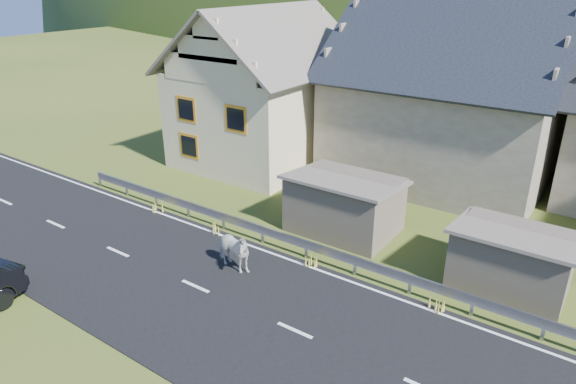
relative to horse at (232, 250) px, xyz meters
The scene contains 9 objects.
ground 4.07m from the horse, 22.69° to the right, with size 160.00×160.00×0.00m, color #2F4213.
road 4.06m from the horse, 22.69° to the right, with size 60.00×7.00×0.04m, color black.
lane_markings 4.06m from the horse, 22.69° to the right, with size 60.00×6.60×0.01m, color silver.
guardrail 4.26m from the horse, 30.21° to the left, with size 28.10×0.09×0.75m.
shed_left 5.25m from the horse, 71.29° to the left, with size 4.30×3.30×2.40m, color #6B5F50.
shed_right 9.32m from the horse, 28.61° to the left, with size 3.80×2.90×2.20m, color #6B5F50.
house_cream 12.73m from the horse, 121.16° to the left, with size 7.80×9.80×8.30m.
house_stone_a 14.25m from the horse, 78.74° to the left, with size 10.80×9.80×8.90m.
horse is the anchor object (origin of this frame).
Camera 1 is at (6.77, -10.09, 9.68)m, focal length 32.00 mm.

